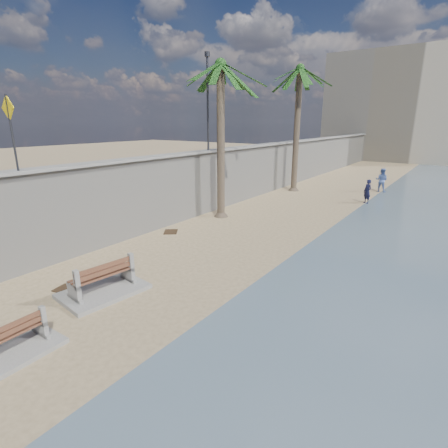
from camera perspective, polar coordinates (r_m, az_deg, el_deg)
The scene contains 15 objects.
ground_plane at distance 9.83m, azimuth -22.60°, elevation -16.87°, with size 140.00×140.00×0.00m, color tan.
seawall at distance 27.34m, azimuth 7.71°, elevation 9.05°, with size 0.45×70.00×3.50m, color gray.
wall_cap at distance 27.17m, azimuth 7.86°, elevation 12.81°, with size 0.80×70.00×0.12m, color gray.
end_building at distance 56.87m, azimuth 26.86°, elevation 16.57°, with size 18.00×12.00×14.00m, color #B7AA93.
bench_near at distance 9.75m, azimuth -31.79°, elevation -15.86°, with size 1.47×2.11×0.87m.
bench_far at distance 11.62m, azimuth -19.23°, elevation -8.61°, with size 1.99×2.67×1.04m.
palm_mid at distance 19.31m, azimuth -0.55°, elevation 24.31°, with size 5.00×5.00×8.86m.
palm_back at distance 27.64m, azimuth 12.33°, elevation 23.28°, with size 5.00×5.00×9.72m.
pedestrian_sign at distance 13.49m, azimuth -31.52°, elevation 13.95°, with size 0.78×0.07×2.40m.
streetlight at distance 20.34m, azimuth -2.68°, elevation 20.51°, with size 0.28×0.28×5.12m.
person_a at distance 24.70m, azimuth 22.40°, elevation 5.19°, with size 0.65×0.44×1.81m, color #121533.
person_b at distance 29.28m, azimuth 24.34°, elevation 6.74°, with size 0.96×0.74×1.99m, color #536CAB.
debris_b at distance 12.55m, azimuth -24.75°, elevation -9.54°, with size 0.57×0.45×0.03m, color #382616.
debris_c at distance 17.23m, azimuth -8.69°, elevation -1.26°, with size 0.78×0.63×0.03m, color #382616.
debris_d at distance 13.28m, azimuth -17.32°, elevation -7.30°, with size 0.47×0.38×0.03m, color #382616.
Camera 1 is at (7.28, -4.08, 5.19)m, focal length 28.00 mm.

